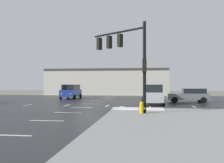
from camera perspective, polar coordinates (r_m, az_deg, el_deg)
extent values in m
plane|color=slate|center=(24.02, -5.85, -5.61)|extent=(120.00, 120.00, 0.00)
cube|color=#232326|center=(24.02, -5.85, -5.59)|extent=(44.00, 44.00, 0.02)
cube|color=white|center=(19.41, 6.03, -6.28)|extent=(4.00, 1.60, 0.06)
cube|color=silver|center=(10.95, -22.90, -11.37)|extent=(2.00, 0.15, 0.01)
cube|color=silver|center=(14.51, -14.87, -8.75)|extent=(2.00, 0.15, 0.01)
cube|color=silver|center=(18.25, -10.12, -7.10)|extent=(2.00, 0.15, 0.01)
cube|color=silver|center=(22.08, -7.02, -5.99)|extent=(2.00, 0.15, 0.01)
cube|color=silver|center=(25.96, -4.85, -5.19)|extent=(2.00, 0.15, 0.01)
cube|color=silver|center=(29.88, -3.25, -4.61)|extent=(2.00, 0.15, 0.01)
cube|color=silver|center=(33.81, -2.02, -4.15)|extent=(2.00, 0.15, 0.01)
cube|color=silver|center=(37.76, -1.05, -3.79)|extent=(2.00, 0.15, 0.01)
cube|color=silver|center=(41.72, -0.26, -3.49)|extent=(2.00, 0.15, 0.01)
cube|color=silver|center=(26.03, -18.88, -5.15)|extent=(0.15, 2.00, 0.01)
cube|color=silver|center=(24.54, -10.42, -5.45)|extent=(0.15, 2.00, 0.01)
cube|color=silver|center=(23.65, -1.10, -5.64)|extent=(0.15, 2.00, 0.01)
cube|color=silver|center=(23.42, 8.69, -5.68)|extent=(0.15, 2.00, 0.01)
cube|color=silver|center=(23.86, 18.38, -5.56)|extent=(0.15, 2.00, 0.01)
cube|color=silver|center=(19.52, 1.60, -6.69)|extent=(0.45, 7.00, 0.01)
cylinder|color=black|center=(16.81, 7.51, 3.32)|extent=(0.22, 0.22, 6.19)
cylinder|color=black|center=(18.68, 1.29, 11.27)|extent=(4.02, 2.92, 0.14)
cube|color=black|center=(18.40, 1.87, 9.47)|extent=(0.44, 0.46, 0.95)
sphere|color=yellow|center=(18.56, 1.49, 10.28)|extent=(0.20, 0.20, 0.20)
cube|color=black|center=(19.12, -0.64, 9.08)|extent=(0.44, 0.46, 0.95)
sphere|color=yellow|center=(19.28, -0.99, 9.86)|extent=(0.20, 0.20, 0.20)
cube|color=black|center=(19.87, -2.95, 8.71)|extent=(0.44, 0.46, 0.95)
sphere|color=yellow|center=(20.03, -3.28, 9.46)|extent=(0.20, 0.20, 0.20)
cube|color=black|center=(16.82, 7.51, 3.67)|extent=(0.28, 0.36, 0.90)
cylinder|color=gold|center=(16.57, 6.83, -6.31)|extent=(0.26, 0.26, 0.60)
sphere|color=gold|center=(16.54, 6.83, -5.03)|extent=(0.25, 0.25, 0.25)
cylinder|color=gold|center=(16.57, 6.20, -6.20)|extent=(0.12, 0.11, 0.11)
cylinder|color=gold|center=(16.57, 7.46, -6.20)|extent=(0.12, 0.11, 0.11)
cube|color=beige|center=(50.07, -1.02, -0.41)|extent=(23.84, 8.00, 4.62)
cube|color=#3F3D3A|center=(50.15, -1.02, 2.51)|extent=(23.84, 8.00, 0.50)
cube|color=slate|center=(29.37, 17.09, -3.32)|extent=(4.51, 1.82, 0.70)
cube|color=black|center=(29.47, 18.38, -2.09)|extent=(2.48, 1.67, 0.55)
cylinder|color=black|center=(28.28, 14.33, -4.14)|extent=(0.66, 0.22, 0.66)
cylinder|color=black|center=(30.07, 13.92, -3.94)|extent=(0.66, 0.22, 0.66)
cylinder|color=black|center=(28.81, 20.40, -4.06)|extent=(0.66, 0.22, 0.66)
cylinder|color=black|center=(30.56, 19.64, -3.86)|extent=(0.66, 0.22, 0.66)
sphere|color=white|center=(28.51, 12.91, -3.41)|extent=(0.18, 0.18, 0.18)
sphere|color=white|center=(29.66, 12.70, -3.31)|extent=(0.18, 0.18, 0.18)
cube|color=#B7BABF|center=(25.53, 9.36, -3.46)|extent=(1.96, 4.80, 0.95)
cube|color=black|center=(25.50, 9.35, -1.55)|extent=(1.80, 3.36, 0.75)
cylinder|color=black|center=(27.16, 7.16, -4.30)|extent=(0.22, 0.66, 0.66)
cylinder|color=black|center=(27.23, 11.28, -4.28)|extent=(0.22, 0.66, 0.66)
cylinder|color=black|center=(23.91, 7.17, -4.79)|extent=(0.22, 0.66, 0.66)
cylinder|color=black|center=(23.99, 11.85, -4.77)|extent=(0.22, 0.66, 0.66)
sphere|color=white|center=(27.86, 7.88, -3.23)|extent=(0.18, 0.18, 0.18)
sphere|color=white|center=(27.90, 10.45, -3.22)|extent=(0.18, 0.18, 0.18)
cube|color=navy|center=(36.05, -9.44, -2.65)|extent=(1.96, 4.80, 0.95)
cube|color=black|center=(36.03, -9.44, -1.30)|extent=(1.80, 3.36, 0.75)
cylinder|color=black|center=(34.23, -8.65, -3.55)|extent=(0.22, 0.66, 0.66)
cylinder|color=black|center=(34.81, -11.75, -3.50)|extent=(0.22, 0.66, 0.66)
cylinder|color=black|center=(37.38, -7.30, -3.31)|extent=(0.22, 0.66, 0.66)
cylinder|color=black|center=(37.91, -10.16, -3.27)|extent=(0.22, 0.66, 0.66)
sphere|color=white|center=(33.62, -9.56, -2.79)|extent=(0.18, 0.18, 0.18)
sphere|color=white|center=(33.99, -11.58, -2.76)|extent=(0.18, 0.18, 0.18)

